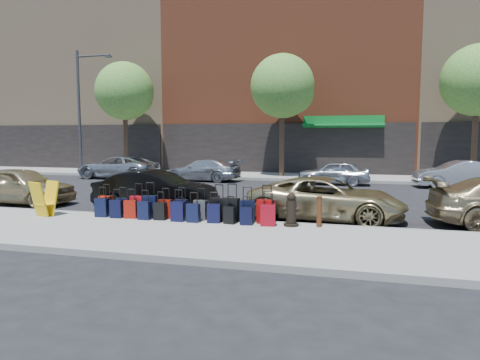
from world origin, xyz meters
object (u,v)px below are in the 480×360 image
(car_near_2, at_px, (327,199))
(car_far_0, at_px, (118,167))
(bollard, at_px, (319,211))
(tree_left, at_px, (127,93))
(car_far_1, at_px, (203,170))
(tree_center, at_px, (285,88))
(display_rack, at_px, (44,199))
(car_far_3, at_px, (458,174))
(fire_hydrant, at_px, (291,211))
(car_far_2, at_px, (334,173))
(car_near_0, at_px, (20,186))
(streetlight, at_px, (82,104))
(suitcase_front_5, at_px, (181,209))
(car_near_1, at_px, (156,191))

(car_near_2, bearing_deg, car_far_0, 58.92)
(bollard, xyz_separation_m, car_near_2, (0.07, 1.83, 0.08))
(tree_left, height_order, car_far_1, tree_left)
(tree_center, height_order, car_far_1, tree_center)
(display_rack, height_order, car_far_1, car_far_1)
(display_rack, bearing_deg, car_far_3, 60.24)
(fire_hydrant, bearing_deg, car_far_2, 84.61)
(car_near_2, relative_size, car_far_2, 1.25)
(car_far_3, bearing_deg, car_near_0, -67.76)
(tree_center, bearing_deg, car_near_0, -122.51)
(car_near_2, distance_m, car_far_3, 11.43)
(tree_center, relative_size, car_far_0, 1.48)
(tree_center, xyz_separation_m, car_far_1, (-4.24, -2.67, -4.78))
(streetlight, height_order, bollard, streetlight)
(car_near_2, distance_m, car_far_2, 9.86)
(suitcase_front_5, relative_size, car_far_3, 0.22)
(fire_hydrant, xyz_separation_m, car_near_1, (-4.96, 2.08, 0.12))
(suitcase_front_5, relative_size, display_rack, 0.88)
(tree_left, height_order, fire_hydrant, tree_left)
(fire_hydrant, bearing_deg, car_near_2, 64.28)
(car_near_1, bearing_deg, bollard, -111.20)
(suitcase_front_5, xyz_separation_m, display_rack, (-4.13, -0.62, 0.23))
(display_rack, bearing_deg, streetlight, 140.01)
(bollard, bearing_deg, car_far_0, 137.87)
(bollard, height_order, car_far_1, car_far_1)
(car_far_1, bearing_deg, fire_hydrant, 35.53)
(car_far_1, bearing_deg, car_far_0, -84.98)
(fire_hydrant, distance_m, display_rack, 7.36)
(tree_left, bearing_deg, fire_hydrant, -47.93)
(fire_hydrant, distance_m, car_far_2, 11.76)
(tree_center, bearing_deg, car_far_2, -41.18)
(tree_left, xyz_separation_m, bollard, (13.76, -14.38, -4.84))
(bollard, bearing_deg, tree_center, 102.78)
(tree_left, xyz_separation_m, car_far_0, (0.75, -2.61, -4.73))
(car_near_0, height_order, car_far_1, car_near_0)
(bollard, bearing_deg, suitcase_front_5, 179.11)
(car_near_2, bearing_deg, car_far_1, 43.62)
(car_near_0, height_order, car_far_0, car_near_0)
(car_far_0, xyz_separation_m, car_far_2, (12.83, -0.09, -0.05))
(tree_center, bearing_deg, streetlight, -177.02)
(car_near_1, height_order, car_far_0, car_near_1)
(car_near_2, bearing_deg, bollard, -176.14)
(tree_left, distance_m, car_far_1, 8.31)
(car_far_0, relative_size, car_far_2, 1.32)
(fire_hydrant, bearing_deg, car_far_0, 133.35)
(car_far_1, bearing_deg, car_far_3, 95.62)
(tree_left, bearing_deg, display_rack, -69.14)
(suitcase_front_5, distance_m, car_far_2, 12.22)
(tree_center, relative_size, car_far_1, 1.66)
(car_near_2, xyz_separation_m, car_far_3, (5.75, 9.88, 0.03))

